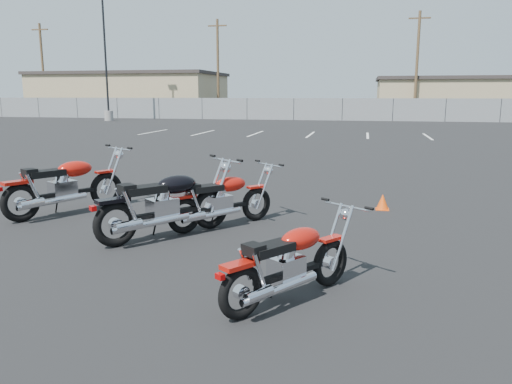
% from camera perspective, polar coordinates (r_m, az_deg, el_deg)
% --- Properties ---
extents(ground, '(120.00, 120.00, 0.00)m').
position_cam_1_polar(ground, '(7.36, -2.52, -5.79)').
color(ground, black).
rests_on(ground, ground).
extents(motorcycle_front_red, '(1.62, 2.24, 1.16)m').
position_cam_1_polar(motorcycle_front_red, '(9.60, -20.97, 0.71)').
color(motorcycle_front_red, black).
rests_on(motorcycle_front_red, ground).
extents(motorcycle_second_black, '(1.84, 2.07, 1.15)m').
position_cam_1_polar(motorcycle_second_black, '(7.62, -10.31, -1.33)').
color(motorcycle_second_black, black).
rests_on(motorcycle_second_black, ground).
extents(motorcycle_third_red, '(1.64, 1.77, 1.00)m').
position_cam_1_polar(motorcycle_third_red, '(8.13, -3.92, -0.88)').
color(motorcycle_third_red, black).
rests_on(motorcycle_third_red, ground).
extents(motorcycle_rear_red, '(1.44, 1.73, 0.93)m').
position_cam_1_polar(motorcycle_rear_red, '(5.23, 3.86, -8.05)').
color(motorcycle_rear_red, black).
rests_on(motorcycle_rear_red, ground).
extents(training_cone_near, '(0.25, 0.25, 0.29)m').
position_cam_1_polar(training_cone_near, '(9.70, 14.27, -1.09)').
color(training_cone_near, '#F94F0D').
rests_on(training_cone_near, ground).
extents(light_pole_west, '(0.80, 0.70, 11.99)m').
position_cam_1_polar(light_pole_west, '(42.75, -16.68, 12.19)').
color(light_pole_west, gray).
rests_on(light_pole_west, ground).
extents(chainlink_fence, '(80.06, 0.06, 1.80)m').
position_cam_1_polar(chainlink_fence, '(41.87, 9.84, 9.29)').
color(chainlink_fence, slate).
rests_on(chainlink_fence, ground).
extents(tan_building_west, '(18.40, 10.40, 4.30)m').
position_cam_1_polar(tan_building_west, '(54.30, -14.07, 10.84)').
color(tan_building_west, tan).
rests_on(tan_building_west, ground).
extents(tan_building_east, '(14.40, 9.40, 3.70)m').
position_cam_1_polar(tan_building_east, '(51.47, 21.69, 10.06)').
color(tan_building_east, tan).
rests_on(tan_building_east, ground).
extents(utility_pole_a, '(1.80, 0.24, 9.00)m').
position_cam_1_polar(utility_pole_a, '(55.82, -23.18, 12.89)').
color(utility_pole_a, '#4E3924').
rests_on(utility_pole_a, ground).
extents(utility_pole_b, '(1.80, 0.24, 9.00)m').
position_cam_1_polar(utility_pole_b, '(48.87, -4.38, 14.10)').
color(utility_pole_b, '#4E3924').
rests_on(utility_pole_b, ground).
extents(utility_pole_c, '(1.80, 0.24, 9.00)m').
position_cam_1_polar(utility_pole_c, '(46.07, 17.92, 13.79)').
color(utility_pole_c, '#4E3924').
rests_on(utility_pole_c, ground).
extents(parking_line_stripes, '(15.12, 4.00, 0.01)m').
position_cam_1_polar(parking_line_stripes, '(27.24, 3.08, 6.62)').
color(parking_line_stripes, silver).
rests_on(parking_line_stripes, ground).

